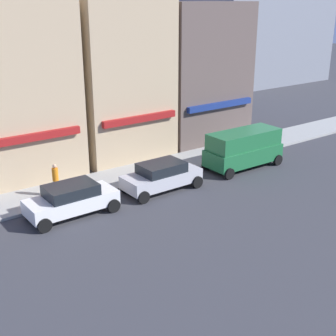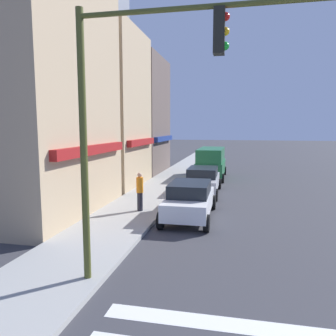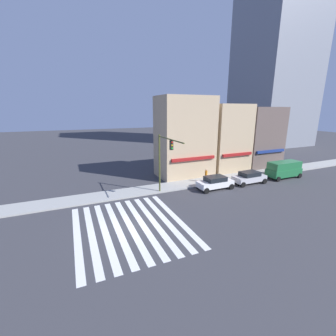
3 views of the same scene
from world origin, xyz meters
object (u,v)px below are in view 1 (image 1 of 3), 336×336
van_green (244,148)px  sedan_white (72,199)px  pedestrian_orange_vest (56,179)px  sedan_silver (162,176)px

van_green → sedan_white: bearing=-179.4°
van_green → pedestrian_orange_vest: van_green is taller
sedan_silver → van_green: size_ratio=0.88×
sedan_silver → van_green: 6.24m
sedan_white → van_green: van_green is taller
van_green → pedestrian_orange_vest: (-11.36, 2.34, -0.21)m
sedan_white → sedan_silver: 5.35m
sedan_silver → pedestrian_orange_vest: pedestrian_orange_vest is taller
sedan_white → pedestrian_orange_vest: 2.37m
sedan_white → van_green: size_ratio=0.88×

